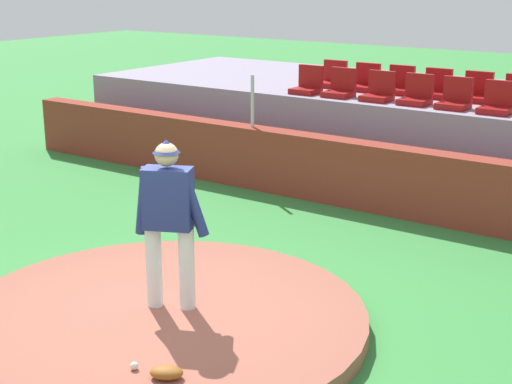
{
  "coord_description": "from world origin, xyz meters",
  "views": [
    {
      "loc": [
        5.08,
        -5.43,
        3.66
      ],
      "look_at": [
        0.0,
        1.77,
        1.08
      ],
      "focal_mm": 53.36,
      "sensor_mm": 36.0,
      "label": 1
    }
  ],
  "objects_px": {
    "stadium_chair_4": "(455,99)",
    "fielding_glove": "(167,373)",
    "stadium_chair_5": "(497,103)",
    "stadium_chair_10": "(436,89)",
    "stadium_chair_8": "(365,82)",
    "stadium_chair_3": "(417,95)",
    "stadium_chair_7": "(333,79)",
    "baseball": "(134,366)",
    "stadium_chair_0": "(308,85)",
    "stadium_chair_1": "(341,88)",
    "pitcher": "(168,212)",
    "stadium_chair_9": "(399,85)",
    "stadium_chair_11": "(476,92)",
    "stadium_chair_2": "(379,91)"
  },
  "relations": [
    {
      "from": "stadium_chair_1",
      "to": "stadium_chair_7",
      "type": "relative_size",
      "value": 1.0
    },
    {
      "from": "stadium_chair_9",
      "to": "stadium_chair_0",
      "type": "bearing_deg",
      "value": 34.61
    },
    {
      "from": "stadium_chair_2",
      "to": "baseball",
      "type": "bearing_deg",
      "value": 99.97
    },
    {
      "from": "stadium_chair_11",
      "to": "stadium_chair_7",
      "type": "bearing_deg",
      "value": -0.9
    },
    {
      "from": "stadium_chair_5",
      "to": "stadium_chair_10",
      "type": "distance_m",
      "value": 1.65
    },
    {
      "from": "fielding_glove",
      "to": "stadium_chair_4",
      "type": "height_order",
      "value": "stadium_chair_4"
    },
    {
      "from": "stadium_chair_2",
      "to": "stadium_chair_10",
      "type": "height_order",
      "value": "same"
    },
    {
      "from": "baseball",
      "to": "stadium_chair_1",
      "type": "height_order",
      "value": "stadium_chair_1"
    },
    {
      "from": "stadium_chair_4",
      "to": "stadium_chair_11",
      "type": "bearing_deg",
      "value": -92.67
    },
    {
      "from": "baseball",
      "to": "stadium_chair_4",
      "type": "distance_m",
      "value": 7.56
    },
    {
      "from": "stadium_chair_9",
      "to": "stadium_chair_11",
      "type": "bearing_deg",
      "value": 178.58
    },
    {
      "from": "pitcher",
      "to": "stadium_chair_7",
      "type": "relative_size",
      "value": 3.67
    },
    {
      "from": "stadium_chair_5",
      "to": "stadium_chair_0",
      "type": "bearing_deg",
      "value": 0.05
    },
    {
      "from": "stadium_chair_0",
      "to": "stadium_chair_4",
      "type": "xyz_separation_m",
      "value": [
        2.76,
        0.03,
        0.0
      ]
    },
    {
      "from": "stadium_chair_5",
      "to": "stadium_chair_10",
      "type": "xyz_separation_m",
      "value": [
        -1.38,
        0.91,
        0.0
      ]
    },
    {
      "from": "baseball",
      "to": "stadium_chair_5",
      "type": "distance_m",
      "value": 7.57
    },
    {
      "from": "baseball",
      "to": "stadium_chair_0",
      "type": "relative_size",
      "value": 0.15
    },
    {
      "from": "fielding_glove",
      "to": "stadium_chair_5",
      "type": "relative_size",
      "value": 0.6
    },
    {
      "from": "stadium_chair_8",
      "to": "stadium_chair_10",
      "type": "height_order",
      "value": "same"
    },
    {
      "from": "stadium_chair_8",
      "to": "stadium_chair_0",
      "type": "bearing_deg",
      "value": 52.37
    },
    {
      "from": "baseball",
      "to": "stadium_chair_0",
      "type": "distance_m",
      "value": 8.0
    },
    {
      "from": "fielding_glove",
      "to": "stadium_chair_10",
      "type": "bearing_deg",
      "value": -112.17
    },
    {
      "from": "baseball",
      "to": "stadium_chair_9",
      "type": "xyz_separation_m",
      "value": [
        -1.35,
        8.33,
        1.45
      ]
    },
    {
      "from": "stadium_chair_7",
      "to": "stadium_chair_9",
      "type": "xyz_separation_m",
      "value": [
        1.39,
        -0.01,
        0.0
      ]
    },
    {
      "from": "stadium_chair_11",
      "to": "stadium_chair_3",
      "type": "bearing_deg",
      "value": 50.4
    },
    {
      "from": "stadium_chair_1",
      "to": "stadium_chair_7",
      "type": "xyz_separation_m",
      "value": [
        -0.69,
        0.93,
        0.0
      ]
    },
    {
      "from": "stadium_chair_4",
      "to": "stadium_chair_10",
      "type": "height_order",
      "value": "same"
    },
    {
      "from": "fielding_glove",
      "to": "stadium_chair_3",
      "type": "height_order",
      "value": "stadium_chair_3"
    },
    {
      "from": "stadium_chair_3",
      "to": "stadium_chair_5",
      "type": "height_order",
      "value": "same"
    },
    {
      "from": "stadium_chair_5",
      "to": "stadium_chair_9",
      "type": "xyz_separation_m",
      "value": [
        -2.1,
        0.94,
        0.0
      ]
    },
    {
      "from": "stadium_chair_2",
      "to": "fielding_glove",
      "type": "bearing_deg",
      "value": 102.6
    },
    {
      "from": "stadium_chair_7",
      "to": "stadium_chair_9",
      "type": "bearing_deg",
      "value": 179.64
    },
    {
      "from": "baseball",
      "to": "stadium_chair_0",
      "type": "height_order",
      "value": "stadium_chair_0"
    },
    {
      "from": "stadium_chair_1",
      "to": "stadium_chair_4",
      "type": "distance_m",
      "value": 2.1
    },
    {
      "from": "stadium_chair_2",
      "to": "stadium_chair_4",
      "type": "relative_size",
      "value": 1.0
    },
    {
      "from": "fielding_glove",
      "to": "stadium_chair_0",
      "type": "distance_m",
      "value": 8.07
    },
    {
      "from": "pitcher",
      "to": "baseball",
      "type": "distance_m",
      "value": 1.71
    },
    {
      "from": "stadium_chair_4",
      "to": "fielding_glove",
      "type": "bearing_deg",
      "value": 92.25
    },
    {
      "from": "stadium_chair_4",
      "to": "stadium_chair_1",
      "type": "bearing_deg",
      "value": 0.48
    },
    {
      "from": "stadium_chair_3",
      "to": "stadium_chair_7",
      "type": "height_order",
      "value": "same"
    },
    {
      "from": "baseball",
      "to": "stadium_chair_10",
      "type": "distance_m",
      "value": 8.44
    },
    {
      "from": "stadium_chair_0",
      "to": "stadium_chair_3",
      "type": "xyz_separation_m",
      "value": [
        2.09,
        0.04,
        0.0
      ]
    },
    {
      "from": "stadium_chair_3",
      "to": "stadium_chair_11",
      "type": "xyz_separation_m",
      "value": [
        0.71,
        0.86,
        0.0
      ]
    },
    {
      "from": "baseball",
      "to": "stadium_chair_7",
      "type": "xyz_separation_m",
      "value": [
        -2.74,
        8.34,
        1.45
      ]
    },
    {
      "from": "pitcher",
      "to": "stadium_chair_8",
      "type": "xyz_separation_m",
      "value": [
        -1.4,
        7.08,
        0.42
      ]
    },
    {
      "from": "stadium_chair_3",
      "to": "stadium_chair_8",
      "type": "distance_m",
      "value": 1.64
    },
    {
      "from": "stadium_chair_7",
      "to": "stadium_chair_10",
      "type": "xyz_separation_m",
      "value": [
        2.1,
        -0.04,
        0.0
      ]
    },
    {
      "from": "fielding_glove",
      "to": "stadium_chair_1",
      "type": "relative_size",
      "value": 0.6
    },
    {
      "from": "stadium_chair_8",
      "to": "stadium_chair_9",
      "type": "relative_size",
      "value": 1.0
    },
    {
      "from": "stadium_chair_4",
      "to": "stadium_chair_0",
      "type": "bearing_deg",
      "value": 0.7
    }
  ]
}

